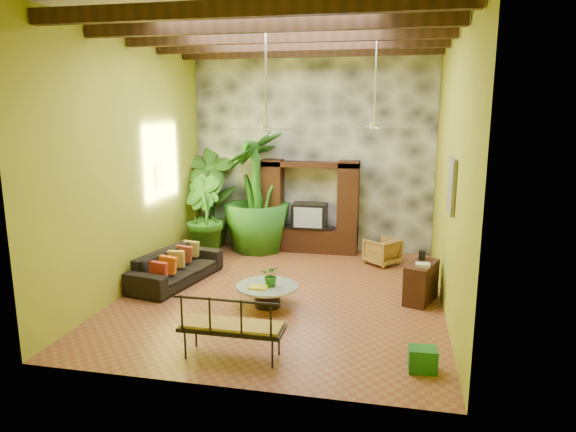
% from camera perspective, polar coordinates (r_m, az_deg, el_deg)
% --- Properties ---
extents(ground, '(7.00, 7.00, 0.00)m').
position_cam_1_polar(ground, '(10.11, -0.59, -8.62)').
color(ground, brown).
rests_on(ground, ground).
extents(ceiling, '(6.00, 7.00, 0.02)m').
position_cam_1_polar(ceiling, '(9.59, -0.66, 20.63)').
color(ceiling, silver).
rests_on(ceiling, back_wall).
extents(back_wall, '(6.00, 0.02, 5.00)m').
position_cam_1_polar(back_wall, '(12.95, 2.75, 7.25)').
color(back_wall, '#99A124').
rests_on(back_wall, ground).
extents(left_wall, '(0.02, 7.00, 5.00)m').
position_cam_1_polar(left_wall, '(10.59, -16.76, 5.73)').
color(left_wall, '#99A124').
rests_on(left_wall, ground).
extents(right_wall, '(0.02, 7.00, 5.00)m').
position_cam_1_polar(right_wall, '(9.35, 17.70, 4.93)').
color(right_wall, '#99A124').
rests_on(right_wall, ground).
extents(stone_accent_wall, '(5.98, 0.10, 4.98)m').
position_cam_1_polar(stone_accent_wall, '(12.89, 2.71, 7.22)').
color(stone_accent_wall, '#373A3F').
rests_on(stone_accent_wall, ground).
extents(ceiling_beams, '(5.95, 5.36, 0.22)m').
position_cam_1_polar(ceiling_beams, '(9.55, -0.65, 19.33)').
color(ceiling_beams, '#331C10').
rests_on(ceiling_beams, ceiling).
extents(entertainment_center, '(2.40, 0.55, 2.30)m').
position_cam_1_polar(entertainment_center, '(12.81, 2.43, 0.26)').
color(entertainment_center, black).
rests_on(entertainment_center, ground).
extents(ceiling_fan_front, '(1.28, 1.28, 1.86)m').
position_cam_1_polar(ceiling_fan_front, '(9.13, -2.44, 11.00)').
color(ceiling_fan_front, silver).
rests_on(ceiling_fan_front, ceiling).
extents(ceiling_fan_back, '(1.28, 1.28, 1.86)m').
position_cam_1_polar(ceiling_fan_back, '(10.46, 9.59, 10.95)').
color(ceiling_fan_back, silver).
rests_on(ceiling_fan_back, ceiling).
extents(wall_art_mask, '(0.06, 0.32, 0.55)m').
position_cam_1_polar(wall_art_mask, '(11.50, -14.10, 4.32)').
color(wall_art_mask, gold).
rests_on(wall_art_mask, left_wall).
extents(wall_art_painting, '(0.06, 0.70, 0.90)m').
position_cam_1_polar(wall_art_painting, '(8.78, 17.73, 3.20)').
color(wall_art_painting, teal).
rests_on(wall_art_painting, right_wall).
extents(sofa, '(1.32, 2.42, 0.67)m').
position_cam_1_polar(sofa, '(10.90, -12.30, -5.52)').
color(sofa, black).
rests_on(sofa, ground).
extents(wicker_armchair, '(0.94, 0.94, 0.62)m').
position_cam_1_polar(wicker_armchair, '(12.06, 10.41, -3.88)').
color(wicker_armchair, '#915F34').
rests_on(wicker_armchair, ground).
extents(tall_plant_a, '(1.63, 1.35, 2.64)m').
position_cam_1_polar(tall_plant_a, '(13.36, -8.55, 2.17)').
color(tall_plant_a, '#295D18').
rests_on(tall_plant_a, ground).
extents(tall_plant_b, '(1.40, 1.37, 1.98)m').
position_cam_1_polar(tall_plant_b, '(12.53, -9.43, -0.04)').
color(tall_plant_b, '#236019').
rests_on(tall_plant_b, ground).
extents(tall_plant_c, '(2.05, 2.05, 3.01)m').
position_cam_1_polar(tall_plant_c, '(12.79, -3.45, 2.68)').
color(tall_plant_c, '#266A1C').
rests_on(tall_plant_c, ground).
extents(coffee_table, '(1.12, 1.12, 0.40)m').
position_cam_1_polar(coffee_table, '(9.42, -2.31, -8.52)').
color(coffee_table, black).
rests_on(coffee_table, ground).
extents(centerpiece_plant, '(0.36, 0.32, 0.39)m').
position_cam_1_polar(centerpiece_plant, '(9.29, -1.85, -6.62)').
color(centerpiece_plant, '#1C631A').
rests_on(centerpiece_plant, coffee_table).
extents(yellow_tray, '(0.32, 0.23, 0.03)m').
position_cam_1_polar(yellow_tray, '(9.22, -3.31, -7.94)').
color(yellow_tray, yellow).
rests_on(yellow_tray, coffee_table).
extents(iron_bench, '(1.52, 0.55, 0.57)m').
position_cam_1_polar(iron_bench, '(7.48, -6.43, -11.86)').
color(iron_bench, black).
rests_on(iron_bench, ground).
extents(side_console, '(0.69, 1.00, 0.73)m').
position_cam_1_polar(side_console, '(9.94, 14.58, -7.14)').
color(side_console, '#3E1E13').
rests_on(side_console, ground).
extents(green_bin, '(0.39, 0.30, 0.33)m').
position_cam_1_polar(green_bin, '(7.53, 14.73, -15.16)').
color(green_bin, '#1E712F').
rests_on(green_bin, ground).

